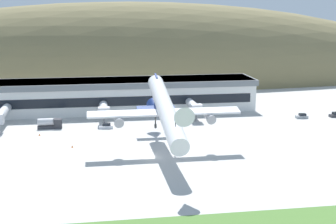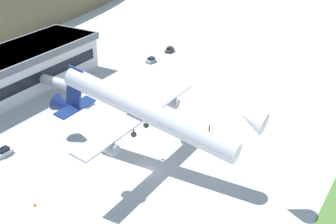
{
  "view_description": "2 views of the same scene",
  "coord_description": "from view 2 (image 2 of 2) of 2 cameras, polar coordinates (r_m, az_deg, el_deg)",
  "views": [
    {
      "loc": [
        -12.48,
        -104.57,
        34.63
      ],
      "look_at": [
        3.85,
        0.68,
        10.62
      ],
      "focal_mm": 50.0,
      "sensor_mm": 36.0,
      "label": 1
    },
    {
      "loc": [
        -63.75,
        -42.9,
        51.18
      ],
      "look_at": [
        6.31,
        -1.31,
        10.55
      ],
      "focal_mm": 50.0,
      "sensor_mm": 36.0,
      "label": 2
    }
  ],
  "objects": [
    {
      "name": "jetway_2",
      "position": [
        123.26,
        -12.62,
        3.32
      ],
      "size": [
        3.38,
        12.79,
        5.43
      ],
      "color": "silver",
      "rests_on": "ground_plane"
    },
    {
      "name": "service_car_2",
      "position": [
        146.73,
        -2.1,
        6.33
      ],
      "size": [
        3.75,
        1.86,
        1.5
      ],
      "color": "#999EA3",
      "rests_on": "ground_plane"
    },
    {
      "name": "cargo_airplane",
      "position": [
        90.73,
        -3.07,
        -0.02
      ],
      "size": [
        36.82,
        48.06,
        12.93
      ],
      "color": "silver"
    },
    {
      "name": "service_car_0",
      "position": [
        155.81,
        0.2,
        7.58
      ],
      "size": [
        3.91,
        2.15,
        1.59
      ],
      "color": "#333338",
      "rests_on": "ground_plane"
    },
    {
      "name": "traffic_cone_0",
      "position": [
        86.43,
        -15.95,
        -10.78
      ],
      "size": [
        0.52,
        0.52,
        0.58
      ],
      "color": "orange",
      "rests_on": "ground_plane"
    },
    {
      "name": "ground_plane",
      "position": [
        92.33,
        -2.72,
        -7.2
      ],
      "size": [
        371.9,
        371.9,
        0.0
      ],
      "primitive_type": "plane",
      "color": "#B7B5AF"
    },
    {
      "name": "service_car_1",
      "position": [
        102.68,
        -19.45,
        -4.66
      ],
      "size": [
        4.27,
        1.92,
        1.56
      ],
      "color": "silver",
      "rests_on": "ground_plane"
    }
  ]
}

